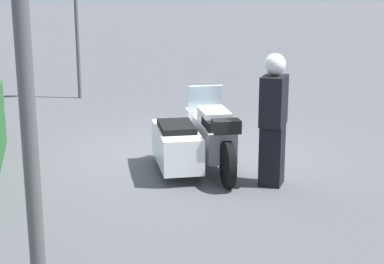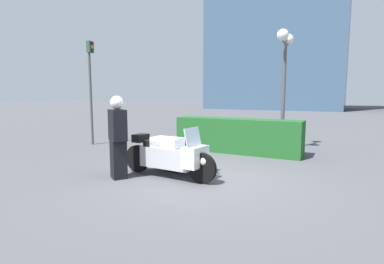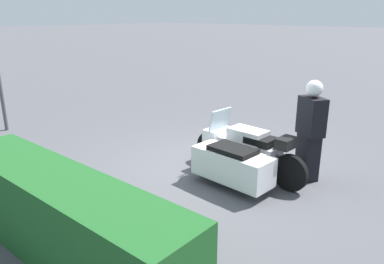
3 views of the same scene
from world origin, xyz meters
name	(u,v)px [view 1 (image 1 of 3)]	position (x,y,z in m)	size (l,w,h in m)	color
ground_plane	(184,155)	(0.00, 0.00, 0.00)	(160.00, 160.00, 0.00)	#4C4C51
police_motorcycle	(193,138)	(-0.70, 0.03, 0.46)	(2.41, 1.25, 1.15)	black
officer_rider	(273,117)	(-1.67, -0.84, 0.95)	(0.57, 0.52, 1.81)	black
traffic_light_near	(76,10)	(5.44, 1.31, 2.10)	(0.22, 0.29, 3.16)	#4C4C4C
traffic_light_far	(21,33)	(-5.62, 2.21, 2.43)	(0.22, 0.28, 3.73)	#4C4C4C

